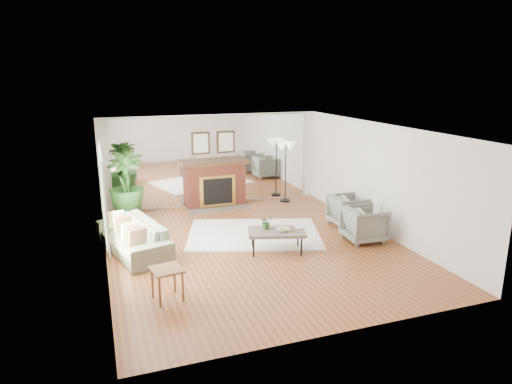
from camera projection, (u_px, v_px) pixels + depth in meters
name	position (u px, v px, depth m)	size (l,w,h in m)	color
ground	(256.00, 247.00, 9.65)	(7.00, 7.00, 0.00)	brown
wall_left	(102.00, 204.00, 8.36)	(0.02, 7.00, 2.50)	silver
wall_right	(380.00, 179.00, 10.30)	(0.02, 7.00, 2.50)	silver
wall_back	(213.00, 160.00, 12.51)	(6.00, 0.02, 2.50)	silver
mirror_panel	(213.00, 160.00, 12.49)	(5.40, 0.04, 2.40)	silver
window_panel	(103.00, 193.00, 8.71)	(0.04, 2.40, 1.50)	#B2E09E
fireplace	(216.00, 183.00, 12.45)	(1.85, 0.83, 2.05)	brown
area_rug	(254.00, 234.00, 10.40)	(2.94, 2.10, 0.03)	white
coffee_table	(277.00, 232.00, 9.29)	(1.30, 0.97, 0.46)	#61584C
sofa	(133.00, 237.00, 9.31)	(2.24, 0.88, 0.65)	gray
armchair_back	(348.00, 210.00, 10.99)	(0.78, 0.80, 0.73)	gray
armchair_front	(364.00, 224.00, 9.94)	(0.81, 0.84, 0.76)	gray
side_table	(167.00, 274.00, 7.31)	(0.55, 0.55, 0.54)	brown
potted_ficus	(126.00, 186.00, 10.89)	(1.06, 1.06, 1.79)	black
floor_lamp	(286.00, 151.00, 12.75)	(0.55, 0.31, 1.71)	black
tabletop_plant	(266.00, 222.00, 9.35)	(0.26, 0.22, 0.29)	#2D5A21
fruit_bowl	(283.00, 230.00, 9.24)	(0.26, 0.26, 0.06)	brown
book	(295.00, 227.00, 9.46)	(0.19, 0.26, 0.02)	brown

